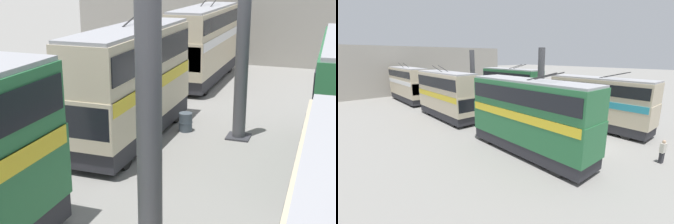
% 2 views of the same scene
% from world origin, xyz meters
% --- Properties ---
extents(depot_back_wall, '(0.50, 36.00, 8.35)m').
position_xyz_m(depot_back_wall, '(33.56, 0.00, 4.17)').
color(depot_back_wall, gray).
rests_on(depot_back_wall, ground_plane).
extents(support_column_near, '(1.06, 1.06, 7.42)m').
position_xyz_m(support_column_near, '(4.95, 0.00, 3.59)').
color(support_column_near, '#4C4C51').
rests_on(support_column_near, ground_plane).
extents(support_column_far, '(1.06, 1.06, 7.42)m').
position_xyz_m(support_column_far, '(16.01, 0.00, 3.59)').
color(support_column_far, '#4C4C51').
rests_on(support_column_far, ground_plane).
extents(bus_right_mid, '(9.17, 2.54, 5.71)m').
position_xyz_m(bus_right_mid, '(14.22, 4.56, 2.88)').
color(bus_right_mid, black).
rests_on(bus_right_mid, ground_plane).
extents(bus_right_far, '(10.01, 2.54, 5.71)m').
position_xyz_m(bus_right_far, '(26.52, 4.56, 2.90)').
color(bus_right_far, black).
rests_on(bus_right_far, ground_plane).
extents(oil_drum, '(0.67, 0.67, 0.91)m').
position_xyz_m(oil_drum, '(16.08, 2.60, 0.45)').
color(oil_drum, '#424C56').
rests_on(oil_drum, ground_plane).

